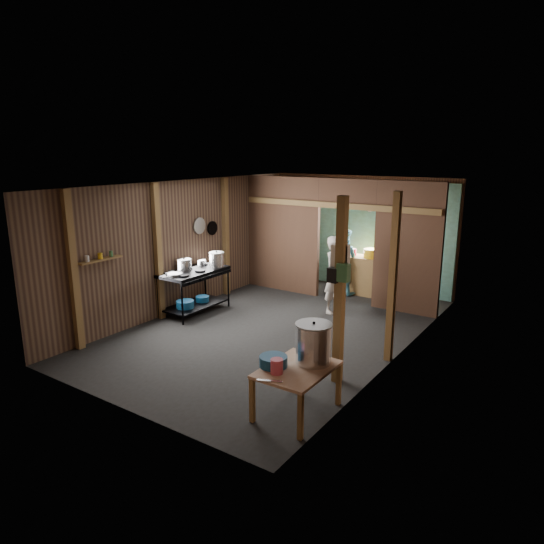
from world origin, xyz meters
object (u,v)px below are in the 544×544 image
Objects in this scene: stove_pot_large at (217,260)px; prep_table at (297,391)px; stock_pot at (313,344)px; yellow_tub at (372,253)px; gas_range at (195,291)px; pink_bucket at (277,366)px; cook at (335,275)px.

prep_table is at bearing -37.23° from stove_pot_large.
stock_pot reaches higher than prep_table.
stove_pot_large is at bearing -130.52° from yellow_tub.
pink_bucket is (3.59, -2.45, 0.26)m from gas_range.
prep_table is 4.04m from cook.
yellow_tub is 1.57m from cook.
stove_pot_large is 1.76× the size of pink_bucket.
gas_range is 4.64× the size of stove_pot_large.
cook reaches higher than pink_bucket.
stock_pot is 0.35× the size of cook.
gas_range is 4.17× the size of yellow_tub.
stove_pot_large is 0.90× the size of yellow_tub.
gas_range is at bearing 152.87° from stock_pot.
prep_table is 2.89× the size of yellow_tub.
yellow_tub is at bearing 49.48° from stove_pot_large.
yellow_tub is 0.23× the size of cook.
yellow_tub is (-1.38, 5.07, 0.10)m from stock_pot.
prep_table is 4.50m from stove_pot_large.
cook is at bearing 34.21° from gas_range.
pink_bucket reaches higher than prep_table.
gas_range reaches higher than pink_bucket.
gas_range is 1.44× the size of prep_table.
pink_bucket is (-0.21, -0.51, -0.16)m from stock_pot.
yellow_tub is at bearing 101.92° from pink_bucket.
stove_pot_large is 0.59× the size of stock_pot.
stove_pot_large is at bearing 142.77° from prep_table.
cook reaches higher than yellow_tub.
prep_table is at bearing -76.24° from yellow_tub.
stove_pot_large is 4.53m from pink_bucket.
cook reaches higher than stock_pot.
stove_pot_large reaches higher than pink_bucket.
gas_range is at bearing -127.65° from yellow_tub.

